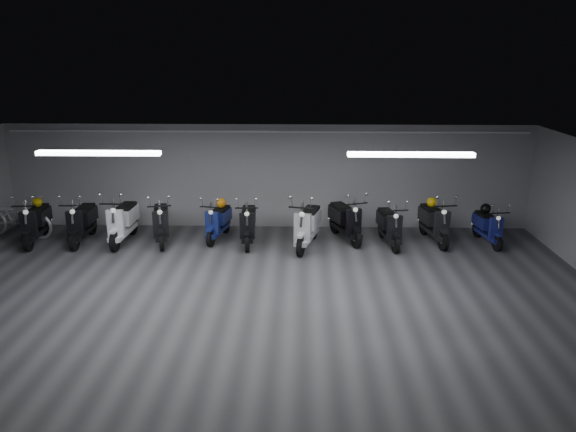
{
  "coord_description": "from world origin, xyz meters",
  "views": [
    {
      "loc": [
        0.94,
        -9.37,
        4.61
      ],
      "look_at": [
        0.62,
        2.5,
        1.05
      ],
      "focal_mm": 34.18,
      "sensor_mm": 36.0,
      "label": 1
    }
  ],
  "objects_px": {
    "scooter_5": "(248,218)",
    "helmet_0": "(221,203)",
    "scooter_6": "(308,219)",
    "helmet_3": "(432,202)",
    "scooter_9": "(435,216)",
    "scooter_10": "(489,221)",
    "scooter_1": "(81,216)",
    "helmet_2": "(486,208)",
    "helmet_1": "(37,202)",
    "scooter_7": "(346,214)",
    "scooter_3": "(161,216)",
    "scooter_4": "(218,216)",
    "scooter_0": "(35,216)",
    "scooter_8": "(389,220)",
    "scooter_2": "(122,215)",
    "bicycle": "(16,213)"
  },
  "relations": [
    {
      "from": "scooter_9",
      "to": "helmet_2",
      "type": "relative_size",
      "value": 7.19
    },
    {
      "from": "scooter_7",
      "to": "helmet_1",
      "type": "distance_m",
      "value": 7.78
    },
    {
      "from": "scooter_3",
      "to": "scooter_4",
      "type": "xyz_separation_m",
      "value": [
        1.39,
        0.27,
        -0.06
      ]
    },
    {
      "from": "scooter_2",
      "to": "helmet_1",
      "type": "height_order",
      "value": "scooter_2"
    },
    {
      "from": "scooter_0",
      "to": "scooter_8",
      "type": "relative_size",
      "value": 1.07
    },
    {
      "from": "scooter_10",
      "to": "scooter_9",
      "type": "bearing_deg",
      "value": 167.49
    },
    {
      "from": "scooter_5",
      "to": "helmet_1",
      "type": "relative_size",
      "value": 7.6
    },
    {
      "from": "scooter_6",
      "to": "scooter_7",
      "type": "height_order",
      "value": "scooter_6"
    },
    {
      "from": "scooter_9",
      "to": "helmet_2",
      "type": "bearing_deg",
      "value": -3.86
    },
    {
      "from": "scooter_0",
      "to": "scooter_5",
      "type": "distance_m",
      "value": 5.31
    },
    {
      "from": "scooter_5",
      "to": "bicycle",
      "type": "distance_m",
      "value": 6.02
    },
    {
      "from": "scooter_1",
      "to": "scooter_2",
      "type": "relative_size",
      "value": 0.95
    },
    {
      "from": "scooter_9",
      "to": "scooter_10",
      "type": "xyz_separation_m",
      "value": [
        1.31,
        -0.1,
        -0.1
      ]
    },
    {
      "from": "bicycle",
      "to": "helmet_0",
      "type": "distance_m",
      "value": 5.27
    },
    {
      "from": "scooter_5",
      "to": "helmet_0",
      "type": "xyz_separation_m",
      "value": [
        -0.75,
        0.52,
        0.23
      ]
    },
    {
      "from": "scooter_3",
      "to": "helmet_3",
      "type": "relative_size",
      "value": 7.43
    },
    {
      "from": "scooter_8",
      "to": "scooter_9",
      "type": "xyz_separation_m",
      "value": [
        1.16,
        0.24,
        0.03
      ]
    },
    {
      "from": "scooter_9",
      "to": "scooter_0",
      "type": "bearing_deg",
      "value": 172.47
    },
    {
      "from": "scooter_1",
      "to": "helmet_2",
      "type": "height_order",
      "value": "scooter_1"
    },
    {
      "from": "scooter_1",
      "to": "scooter_7",
      "type": "distance_m",
      "value": 6.61
    },
    {
      "from": "scooter_2",
      "to": "scooter_5",
      "type": "xyz_separation_m",
      "value": [
        3.13,
        0.02,
        -0.06
      ]
    },
    {
      "from": "helmet_1",
      "to": "helmet_3",
      "type": "xyz_separation_m",
      "value": [
        9.94,
        0.3,
        -0.0
      ]
    },
    {
      "from": "scooter_3",
      "to": "helmet_1",
      "type": "relative_size",
      "value": 7.75
    },
    {
      "from": "scooter_3",
      "to": "scooter_6",
      "type": "height_order",
      "value": "scooter_6"
    },
    {
      "from": "bicycle",
      "to": "scooter_2",
      "type": "bearing_deg",
      "value": -85.61
    },
    {
      "from": "helmet_2",
      "to": "scooter_6",
      "type": "bearing_deg",
      "value": -172.53
    },
    {
      "from": "scooter_7",
      "to": "scooter_9",
      "type": "bearing_deg",
      "value": -23.38
    },
    {
      "from": "helmet_2",
      "to": "helmet_3",
      "type": "bearing_deg",
      "value": 174.33
    },
    {
      "from": "scooter_2",
      "to": "scooter_10",
      "type": "height_order",
      "value": "scooter_2"
    },
    {
      "from": "scooter_1",
      "to": "scooter_3",
      "type": "xyz_separation_m",
      "value": [
        1.98,
        0.04,
        -0.01
      ]
    },
    {
      "from": "scooter_0",
      "to": "scooter_5",
      "type": "height_order",
      "value": "scooter_0"
    },
    {
      "from": "scooter_9",
      "to": "helmet_3",
      "type": "bearing_deg",
      "value": 90.0
    },
    {
      "from": "scooter_1",
      "to": "helmet_0",
      "type": "distance_m",
      "value": 3.47
    },
    {
      "from": "scooter_4",
      "to": "scooter_7",
      "type": "relative_size",
      "value": 0.9
    },
    {
      "from": "scooter_3",
      "to": "helmet_0",
      "type": "bearing_deg",
      "value": 5.66
    },
    {
      "from": "scooter_2",
      "to": "scooter_10",
      "type": "bearing_deg",
      "value": 2.58
    },
    {
      "from": "scooter_8",
      "to": "helmet_0",
      "type": "xyz_separation_m",
      "value": [
        -4.24,
        0.54,
        0.25
      ]
    },
    {
      "from": "scooter_6",
      "to": "helmet_0",
      "type": "distance_m",
      "value": 2.35
    },
    {
      "from": "scooter_4",
      "to": "scooter_7",
      "type": "xyz_separation_m",
      "value": [
        3.23,
        0.03,
        0.07
      ]
    },
    {
      "from": "scooter_0",
      "to": "scooter_1",
      "type": "relative_size",
      "value": 1.0
    },
    {
      "from": "bicycle",
      "to": "helmet_0",
      "type": "bearing_deg",
      "value": -76.48
    },
    {
      "from": "scooter_6",
      "to": "helmet_3",
      "type": "height_order",
      "value": "scooter_6"
    },
    {
      "from": "scooter_5",
      "to": "scooter_10",
      "type": "bearing_deg",
      "value": -1.76
    },
    {
      "from": "scooter_8",
      "to": "helmet_2",
      "type": "relative_size",
      "value": 6.82
    },
    {
      "from": "scooter_0",
      "to": "helmet_3",
      "type": "bearing_deg",
      "value": -3.18
    },
    {
      "from": "scooter_4",
      "to": "scooter_10",
      "type": "bearing_deg",
      "value": 10.09
    },
    {
      "from": "helmet_3",
      "to": "helmet_2",
      "type": "bearing_deg",
      "value": -5.67
    },
    {
      "from": "scooter_3",
      "to": "scooter_10",
      "type": "xyz_separation_m",
      "value": [
        8.15,
        0.1,
        -0.1
      ]
    },
    {
      "from": "scooter_9",
      "to": "scooter_10",
      "type": "relative_size",
      "value": 1.17
    },
    {
      "from": "scooter_1",
      "to": "scooter_9",
      "type": "distance_m",
      "value": 8.82
    }
  ]
}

